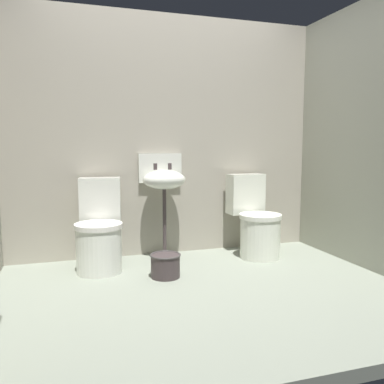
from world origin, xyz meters
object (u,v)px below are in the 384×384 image
at_px(toilet_left, 99,233).
at_px(toilet_right, 256,223).
at_px(sink, 164,179).
at_px(bucket, 165,265).

relative_size(toilet_left, toilet_right, 1.00).
bearing_deg(toilet_left, toilet_right, -171.59).
xyz_separation_m(toilet_left, toilet_right, (1.48, -0.00, 0.00)).
bearing_deg(toilet_left, sink, -154.62).
height_order(toilet_left, toilet_right, same).
relative_size(sink, bucket, 3.92).
distance_m(toilet_left, toilet_right, 1.48).
distance_m(toilet_left, bucket, 0.66).
xyz_separation_m(toilet_left, sink, (0.62, 0.19, 0.43)).
relative_size(toilet_right, bucket, 3.09).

